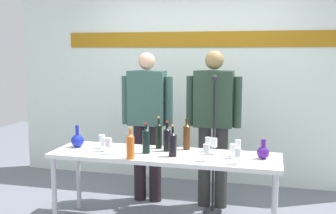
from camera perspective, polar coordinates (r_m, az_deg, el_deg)
The scene contains 22 objects.
back_wall at distance 5.46m, azimuth 3.76°, elevation 5.27°, with size 5.01×0.11×3.00m.
display_table at distance 4.04m, azimuth -0.53°, elevation -7.33°, with size 2.23×0.63×0.75m.
decanter_blue_left at distance 4.38m, azimuth -12.42°, elevation -4.51°, with size 0.13×0.13×0.23m.
decanter_blue_right at distance 3.93m, azimuth 13.03°, elevation -6.08°, with size 0.11×0.11×0.19m.
presenter_left at distance 4.72m, azimuth -2.90°, elevation -1.42°, with size 0.60×0.22×1.72m.
presenter_right at distance 4.55m, azimuth 6.31°, elevation -1.58°, with size 0.61×0.22×1.75m.
wine_bottle_0 at distance 4.16m, azimuth 2.60°, elevation -4.02°, with size 0.07×0.07×0.32m.
wine_bottle_1 at distance 4.21m, azimuth -1.29°, elevation -3.90°, with size 0.06×0.06×0.33m.
wine_bottle_2 at distance 3.90m, azimuth 0.65°, elevation -5.07°, with size 0.08×0.08×0.31m.
wine_bottle_3 at distance 3.83m, azimuth -5.24°, elevation -5.32°, with size 0.08×0.08×0.29m.
wine_bottle_4 at distance 4.10m, azimuth -0.08°, elevation -4.37°, with size 0.07×0.07×0.30m.
wine_bottle_5 at distance 4.02m, azimuth -3.06°, elevation -4.56°, with size 0.07×0.07×0.30m.
wine_glass_left_0 at distance 4.02m, azimuth -8.22°, elevation -4.95°, with size 0.06×0.06×0.16m.
wine_glass_left_1 at distance 4.14m, azimuth -8.84°, elevation -4.80°, with size 0.07×0.07×0.14m.
wine_glass_left_2 at distance 4.27m, azimuth -9.14°, elevation -4.32°, with size 0.06×0.06×0.14m.
wine_glass_right_0 at distance 3.70m, azimuth 9.63°, elevation -6.29°, with size 0.06×0.06×0.14m.
wine_glass_right_1 at distance 4.01m, azimuth 6.39°, elevation -4.98°, with size 0.06×0.06×0.16m.
wine_glass_right_2 at distance 3.98m, azimuth 9.67°, elevation -5.19°, with size 0.06×0.06×0.16m.
wine_glass_right_3 at distance 3.75m, azimuth 5.37°, elevation -5.79°, with size 0.06×0.06×0.16m.
wine_glass_right_4 at distance 4.10m, azimuth 5.56°, elevation -4.78°, with size 0.06×0.06×0.15m.
wine_glass_right_5 at distance 3.88m, azimuth 8.94°, elevation -5.66°, with size 0.06×0.06×0.14m.
microphone_stand at distance 4.48m, azimuth 6.27°, elevation -8.40°, with size 0.20×0.20×1.49m.
Camera 1 is at (1.00, -3.77, 1.75)m, focal length 44.02 mm.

